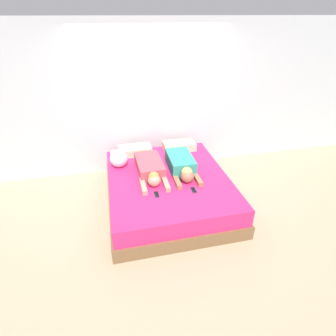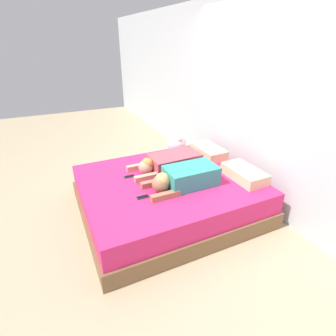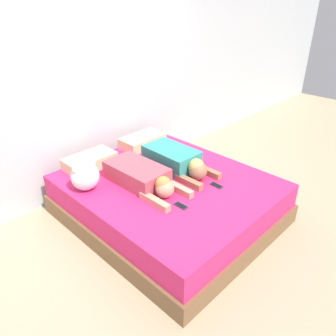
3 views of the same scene
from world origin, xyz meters
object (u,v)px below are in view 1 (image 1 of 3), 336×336
at_px(person_left, 150,169).
at_px(cell_phone_right, 194,190).
at_px(bed, 168,189).
at_px(person_right, 182,165).
at_px(plush_toy, 119,158).
at_px(cell_phone_left, 157,194).
at_px(pillow_head_right, 179,146).
at_px(pillow_head_left, 135,150).

bearing_deg(person_left, cell_phone_right, -47.10).
relative_size(bed, cell_phone_right, 15.46).
distance_m(person_right, plush_toy, 1.02).
bearing_deg(plush_toy, cell_phone_left, -63.72).
distance_m(bed, cell_phone_right, 0.57).
xyz_separation_m(bed, person_right, (0.24, 0.09, 0.35)).
xyz_separation_m(pillow_head_right, cell_phone_left, (-0.66, -1.28, -0.06)).
xyz_separation_m(person_left, person_right, (0.49, -0.03, 0.02)).
height_order(cell_phone_left, plush_toy, plush_toy).
bearing_deg(cell_phone_left, person_left, 89.23).
relative_size(bed, person_right, 2.43).
xyz_separation_m(cell_phone_left, plush_toy, (-0.45, 0.90, 0.15)).
height_order(bed, person_left, person_left).
xyz_separation_m(person_right, cell_phone_right, (0.03, -0.53, -0.11)).
relative_size(pillow_head_right, person_left, 0.60).
bearing_deg(plush_toy, pillow_head_left, 51.90).
relative_size(pillow_head_left, person_right, 0.65).
distance_m(person_left, cell_phone_left, 0.55).
xyz_separation_m(cell_phone_right, plush_toy, (-0.98, 0.92, 0.15)).
bearing_deg(pillow_head_left, person_right, -49.91).
bearing_deg(cell_phone_right, person_right, 93.33).
xyz_separation_m(pillow_head_left, plush_toy, (-0.30, -0.38, 0.08)).
bearing_deg(cell_phone_right, bed, 121.89).
relative_size(person_right, cell_phone_right, 6.36).
bearing_deg(cell_phone_left, pillow_head_right, 62.79).
bearing_deg(person_right, pillow_head_left, 130.09).
bearing_deg(person_left, bed, -26.33).
bearing_deg(pillow_head_right, cell_phone_left, -117.21).
xyz_separation_m(pillow_head_left, cell_phone_left, (0.15, -1.28, -0.06)).
relative_size(cell_phone_left, plush_toy, 0.46).
distance_m(pillow_head_left, person_right, 1.00).
height_order(bed, person_right, person_right).
xyz_separation_m(pillow_head_left, cell_phone_right, (0.68, -1.30, -0.06)).
distance_m(bed, person_right, 0.44).
height_order(pillow_head_right, person_left, person_left).
relative_size(pillow_head_left, person_left, 0.60).
relative_size(pillow_head_right, plush_toy, 1.90).
bearing_deg(cell_phone_right, cell_phone_left, 178.30).
bearing_deg(pillow_head_left, plush_toy, -128.10).
relative_size(person_left, cell_phone_right, 6.92).
bearing_deg(plush_toy, bed, -34.35).
relative_size(pillow_head_left, pillow_head_right, 1.00).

